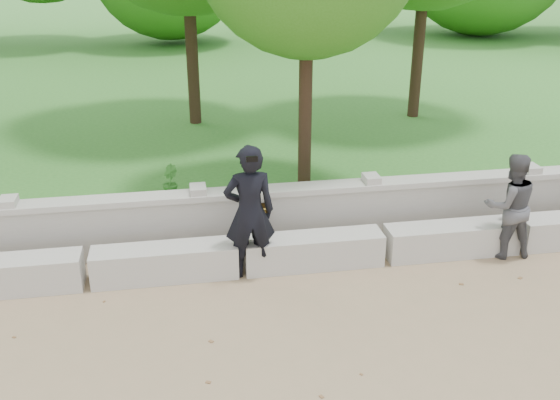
% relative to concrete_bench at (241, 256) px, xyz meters
% --- Properties ---
extents(ground, '(80.00, 80.00, 0.00)m').
position_rel_concrete_bench_xyz_m(ground, '(-0.00, -1.90, -0.22)').
color(ground, '#907758').
rests_on(ground, ground).
extents(lawn, '(40.00, 22.00, 0.25)m').
position_rel_concrete_bench_xyz_m(lawn, '(-0.00, 12.10, -0.10)').
color(lawn, '#306E27').
rests_on(lawn, ground).
extents(concrete_bench, '(11.90, 0.45, 0.45)m').
position_rel_concrete_bench_xyz_m(concrete_bench, '(0.00, 0.00, 0.00)').
color(concrete_bench, '#B5B3AB').
rests_on(concrete_bench, ground).
extents(parapet_wall, '(12.50, 0.35, 0.90)m').
position_rel_concrete_bench_xyz_m(parapet_wall, '(0.00, 0.70, 0.24)').
color(parapet_wall, '#AAA8A1').
rests_on(parapet_wall, ground).
extents(man_main, '(0.68, 0.61, 1.82)m').
position_rel_concrete_bench_xyz_m(man_main, '(0.12, -0.10, 0.69)').
color(man_main, black).
rests_on(man_main, ground).
extents(visitor_left, '(0.76, 0.60, 1.51)m').
position_rel_concrete_bench_xyz_m(visitor_left, '(3.73, -0.14, 0.53)').
color(visitor_left, '#48494E').
rests_on(visitor_left, ground).
extents(shrub_b, '(0.30, 0.34, 0.55)m').
position_rel_concrete_bench_xyz_m(shrub_b, '(-0.91, 2.17, 0.30)').
color(shrub_b, '#307126').
rests_on(shrub_b, lawn).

